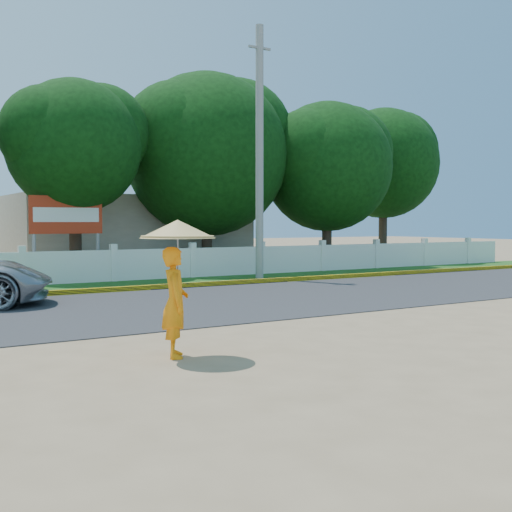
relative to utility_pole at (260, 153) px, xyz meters
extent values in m
plane|color=#9E8460|center=(-4.84, -9.51, -4.50)|extent=(120.00, 120.00, 0.00)
cube|color=#38383A|center=(-4.84, -5.01, -4.49)|extent=(60.00, 7.00, 0.02)
cube|color=#2D601E|center=(-4.84, 0.24, -4.49)|extent=(60.00, 3.50, 0.03)
cube|color=yellow|center=(-4.84, -1.46, -4.42)|extent=(40.00, 0.18, 0.16)
cube|color=silver|center=(-4.84, 1.69, -3.95)|extent=(40.00, 0.10, 1.10)
cube|color=#B7AD99|center=(-1.84, 8.49, -2.90)|extent=(10.00, 6.00, 3.20)
cylinder|color=gray|center=(0.00, 0.00, 0.00)|extent=(0.28, 0.28, 9.00)
imported|color=orange|center=(-8.23, -10.63, -3.67)|extent=(0.59, 0.71, 1.67)
cylinder|color=gray|center=(-8.18, -10.63, -3.02)|extent=(0.02, 0.02, 1.08)
cone|color=tan|center=(-8.18, -10.63, -2.56)|extent=(1.14, 1.14, 0.28)
cylinder|color=gray|center=(-7.22, 2.79, -3.50)|extent=(0.12, 0.12, 2.00)
cylinder|color=gray|center=(-5.02, 2.79, -3.50)|extent=(0.12, 0.12, 2.00)
cube|color=#AC2A12|center=(-6.12, 2.79, -2.20)|extent=(2.50, 0.12, 1.30)
cube|color=silver|center=(-6.12, 2.73, -2.20)|extent=(2.25, 0.02, 0.49)
cylinder|color=#473828|center=(-5.55, 3.69, -2.78)|extent=(0.44, 0.44, 3.45)
sphere|color=#0E3F0F|center=(-5.55, 3.69, 0.27)|extent=(4.81, 4.81, 4.81)
cylinder|color=#473828|center=(11.23, 5.62, -2.73)|extent=(0.44, 0.44, 3.55)
sphere|color=#0E3F0F|center=(11.23, 5.62, 0.62)|extent=(5.73, 5.73, 5.73)
cylinder|color=#473828|center=(5.76, 3.41, -3.03)|extent=(0.44, 0.44, 2.94)
sphere|color=#0E3F0F|center=(5.76, 3.41, 0.03)|extent=(5.79, 5.79, 5.79)
cylinder|color=#473828|center=(0.31, 4.65, -3.00)|extent=(0.44, 0.44, 3.00)
sphere|color=#0E3F0F|center=(0.31, 4.65, 0.38)|extent=(6.83, 6.83, 6.83)
camera|label=1|loc=(-12.28, -19.42, -2.46)|focal=45.00mm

